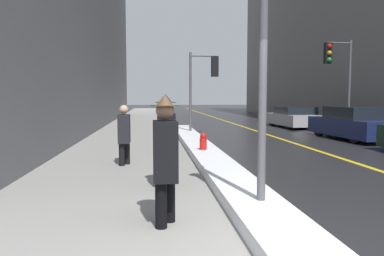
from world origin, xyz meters
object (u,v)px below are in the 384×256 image
traffic_light_near (206,76)px  pedestrian_trailing (165,155)px  traffic_light_far (337,66)px  pedestrian_in_fedora (166,138)px  parked_car_navy (355,124)px  fire_hydrant (203,145)px  parked_car_silver (294,117)px  lamp_post (264,30)px  pedestrian_nearside (124,132)px  pedestrian_in_glasses (170,127)px

traffic_light_near → pedestrian_trailing: size_ratio=2.11×
traffic_light_near → traffic_light_far: bearing=-12.8°
pedestrian_in_fedora → parked_car_navy: pedestrian_in_fedora is taller
pedestrian_in_fedora → fire_hydrant: 3.82m
traffic_light_far → parked_car_silver: 5.41m
lamp_post → pedestrian_trailing: 2.20m
pedestrian_in_fedora → pedestrian_trailing: bearing=-2.9°
pedestrian_trailing → parked_car_navy: pedestrian_trailing is taller
traffic_light_near → parked_car_navy: traffic_light_near is taller
lamp_post → parked_car_navy: (6.62, 9.16, -2.00)m
traffic_light_near → parked_car_silver: bearing=30.8°
traffic_light_far → parked_car_navy: size_ratio=0.94×
parked_car_silver → lamp_post: bearing=154.8°
pedestrian_nearside → pedestrian_in_glasses: size_ratio=1.03×
pedestrian_trailing → parked_car_navy: bearing=139.4°
pedestrian_nearside → fire_hydrant: 2.41m
lamp_post → parked_car_silver: size_ratio=1.04×
pedestrian_trailing → pedestrian_nearside: 4.60m
pedestrian_in_glasses → pedestrian_trailing: bearing=-3.8°
pedestrian_trailing → pedestrian_in_fedora: (0.09, 1.97, 0.01)m
traffic_light_near → traffic_light_far: 5.73m
pedestrian_in_fedora → pedestrian_nearside: pedestrian_in_fedora is taller
pedestrian_nearside → parked_car_silver: bearing=141.5°
pedestrian_nearside → fire_hydrant: bearing=115.6°
lamp_post → pedestrian_in_glasses: 6.23m
parked_car_silver → pedestrian_trailing: bearing=151.0°
pedestrian_nearside → pedestrian_in_glasses: bearing=143.1°
pedestrian_in_glasses → fire_hydrant: (0.90, -0.63, -0.47)m
traffic_light_near → pedestrian_trailing: traffic_light_near is taller
traffic_light_far → pedestrian_in_glasses: bearing=25.3°
traffic_light_far → fire_hydrant: 8.84m
traffic_light_far → fire_hydrant: bearing=32.1°
pedestrian_in_fedora → parked_car_navy: size_ratio=0.39×
pedestrian_nearside → parked_car_navy: (8.87, 4.95, -0.21)m
pedestrian_in_fedora → parked_car_silver: size_ratio=0.42×
pedestrian_in_glasses → parked_car_navy: size_ratio=0.33×
lamp_post → fire_hydrant: bearing=91.4°
pedestrian_trailing → pedestrian_in_glasses: bearing=176.2°
pedestrian_trailing → parked_car_silver: size_ratio=0.42×
lamp_post → fire_hydrant: size_ratio=6.18×
traffic_light_far → pedestrian_nearside: 10.96m
parked_car_navy → traffic_light_far: bearing=3.9°
traffic_light_far → parked_car_silver: size_ratio=1.01×
traffic_light_near → pedestrian_in_fedora: 10.07m
lamp_post → traffic_light_far: (6.46, 10.49, 0.41)m
pedestrian_trailing → lamp_post: bearing=102.4°
lamp_post → pedestrian_in_fedora: 2.69m
pedestrian_trailing → parked_car_navy: size_ratio=0.39×
pedestrian_in_glasses → parked_car_navy: 8.32m
pedestrian_in_glasses → parked_car_silver: (7.50, 9.44, -0.25)m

